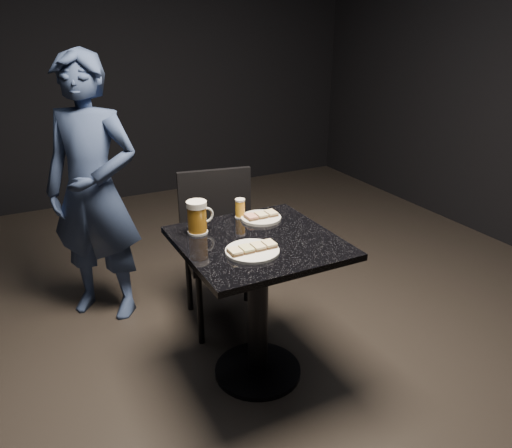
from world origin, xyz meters
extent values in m
plane|color=black|center=(0.00, 0.00, 0.00)|extent=(6.00, 6.00, 0.00)
plane|color=black|center=(0.00, 3.00, 1.50)|extent=(5.00, 0.00, 5.00)
cylinder|color=white|center=(-0.08, -0.11, 0.76)|extent=(0.24, 0.24, 0.01)
cylinder|color=silver|center=(0.13, 0.21, 0.76)|extent=(0.20, 0.20, 0.01)
imported|color=navy|center=(-0.55, 0.97, 0.77)|extent=(0.67, 0.64, 1.55)
cylinder|color=black|center=(0.00, 0.00, 0.01)|extent=(0.44, 0.44, 0.03)
cylinder|color=black|center=(0.00, 0.00, 0.37)|extent=(0.10, 0.10, 0.69)
cube|color=black|center=(0.00, 0.00, 0.73)|extent=(0.70, 0.70, 0.03)
cylinder|color=silver|center=(-0.22, 0.20, 0.76)|extent=(0.10, 0.10, 0.01)
cylinder|color=#BD781F|center=(-0.22, 0.20, 0.82)|extent=(0.09, 0.09, 0.12)
cylinder|color=white|center=(-0.22, 0.20, 0.89)|extent=(0.09, 0.09, 0.03)
torus|color=white|center=(-0.17, 0.21, 0.82)|extent=(0.08, 0.01, 0.08)
cylinder|color=silver|center=(0.05, 0.28, 0.75)|extent=(0.05, 0.05, 0.01)
cylinder|color=#F4A828|center=(0.05, 0.28, 0.80)|extent=(0.05, 0.05, 0.08)
cylinder|color=silver|center=(0.05, 0.28, 0.84)|extent=(0.05, 0.05, 0.01)
cube|color=black|center=(0.05, 0.51, 0.45)|extent=(0.50, 0.50, 0.04)
cylinder|color=black|center=(-0.16, 0.37, 0.21)|extent=(0.03, 0.03, 0.43)
cylinder|color=black|center=(0.19, 0.30, 0.21)|extent=(0.03, 0.03, 0.43)
cylinder|color=black|center=(-0.10, 0.72, 0.21)|extent=(0.03, 0.03, 0.43)
cylinder|color=black|center=(0.26, 0.66, 0.21)|extent=(0.03, 0.03, 0.43)
cube|color=black|center=(0.08, 0.71, 0.67)|extent=(0.43, 0.11, 0.43)
cube|color=#4C3521|center=(-0.17, -0.11, 0.77)|extent=(0.05, 0.07, 0.01)
cube|color=beige|center=(-0.17, -0.11, 0.78)|extent=(0.05, 0.07, 0.01)
cube|color=#4C3521|center=(-0.11, -0.11, 0.77)|extent=(0.05, 0.07, 0.01)
cube|color=#D1D184|center=(-0.11, -0.11, 0.78)|extent=(0.05, 0.07, 0.01)
cube|color=#4C3521|center=(-0.06, -0.11, 0.77)|extent=(0.05, 0.07, 0.01)
cube|color=beige|center=(-0.06, -0.11, 0.78)|extent=(0.05, 0.07, 0.01)
cube|color=#4C3521|center=(0.00, -0.11, 0.77)|extent=(0.05, 0.07, 0.01)
cube|color=beige|center=(0.00, -0.11, 0.78)|extent=(0.05, 0.07, 0.01)
cube|color=#4C3521|center=(0.07, 0.21, 0.77)|extent=(0.05, 0.07, 0.01)
cube|color=tan|center=(0.07, 0.21, 0.78)|extent=(0.05, 0.07, 0.01)
cube|color=#4C3521|center=(0.13, 0.21, 0.77)|extent=(0.05, 0.07, 0.01)
cube|color=beige|center=(0.13, 0.21, 0.78)|extent=(0.05, 0.07, 0.01)
cube|color=#4C3521|center=(0.18, 0.21, 0.77)|extent=(0.05, 0.07, 0.01)
cube|color=beige|center=(0.18, 0.21, 0.78)|extent=(0.05, 0.07, 0.01)
camera|label=1|loc=(-0.96, -1.84, 1.70)|focal=35.00mm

